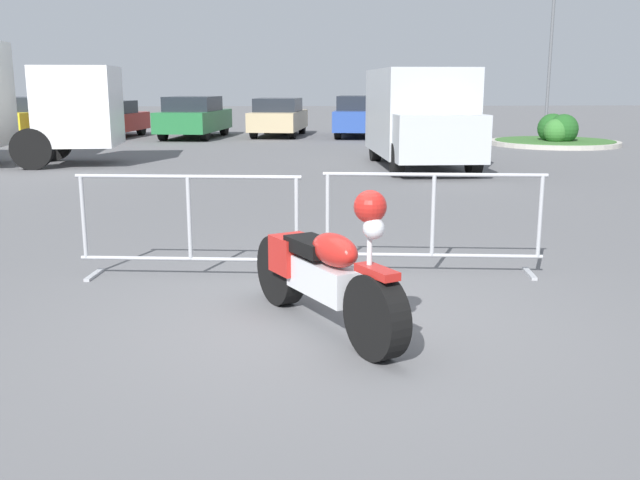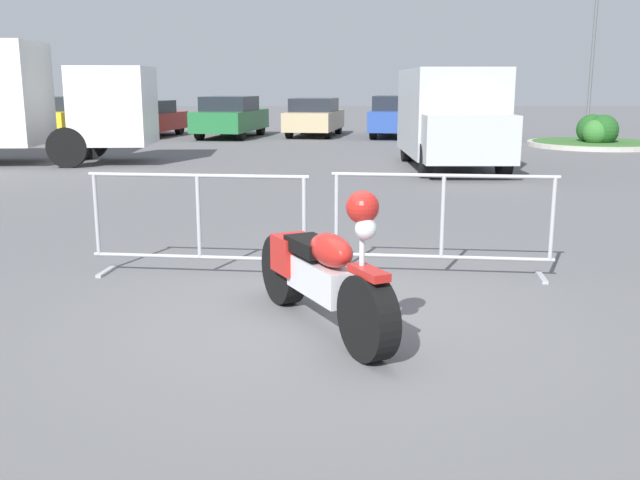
{
  "view_description": "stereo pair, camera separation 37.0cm",
  "coord_description": "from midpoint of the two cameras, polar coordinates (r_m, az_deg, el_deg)",
  "views": [
    {
      "loc": [
        -0.38,
        -5.67,
        1.96
      ],
      "look_at": [
        -0.01,
        0.28,
        0.65
      ],
      "focal_mm": 40.0,
      "sensor_mm": 36.0,
      "label": 1
    },
    {
      "loc": [
        -0.01,
        -5.69,
        1.96
      ],
      "look_at": [
        -0.01,
        0.28,
        0.65
      ],
      "focal_mm": 40.0,
      "sensor_mm": 36.0,
      "label": 2
    }
  ],
  "objects": [
    {
      "name": "ground_plane",
      "position": [
        6.01,
        -1.55,
        -6.64
      ],
      "size": [
        120.0,
        120.0,
        0.0
      ],
      "primitive_type": "plane",
      "color": "#5B5B5E"
    },
    {
      "name": "parked_car_green",
      "position": [
        27.12,
        -10.42,
        9.66
      ],
      "size": [
        2.53,
        4.69,
        1.51
      ],
      "rotation": [
        0.0,
        0.0,
        1.4
      ],
      "color": "#236B38",
      "rests_on": "ground"
    },
    {
      "name": "parked_car_red",
      "position": [
        27.98,
        -16.78,
        9.25
      ],
      "size": [
        2.26,
        4.19,
        1.35
      ],
      "rotation": [
        0.0,
        0.0,
        1.4
      ],
      "color": "#B21E19",
      "rests_on": "ground"
    },
    {
      "name": "parked_car_yellow",
      "position": [
        29.07,
        -22.76,
        9.06
      ],
      "size": [
        2.49,
        4.62,
        1.49
      ],
      "rotation": [
        0.0,
        0.0,
        1.4
      ],
      "color": "yellow",
      "rests_on": "ground"
    },
    {
      "name": "delivery_van",
      "position": [
        17.35,
        7.35,
        9.91
      ],
      "size": [
        2.0,
        5.0,
        2.31
      ],
      "rotation": [
        0.0,
        0.0,
        -1.57
      ],
      "color": "#B2B7BC",
      "rests_on": "ground"
    },
    {
      "name": "crowd_barrier_far",
      "position": [
        7.46,
        7.63,
        1.42
      ],
      "size": [
        2.28,
        0.68,
        1.07
      ],
      "rotation": [
        0.0,
        0.0,
        -0.12
      ],
      "color": "#9EA0A5",
      "rests_on": "ground"
    },
    {
      "name": "pedestrian",
      "position": [
        24.04,
        4.56,
        9.86
      ],
      "size": [
        0.47,
        0.47,
        1.69
      ],
      "rotation": [
        0.0,
        0.0,
        5.67
      ],
      "color": "#262838",
      "rests_on": "ground"
    },
    {
      "name": "street_lamp",
      "position": [
        30.29,
        17.68,
        15.13
      ],
      "size": [
        0.36,
        0.7,
        5.68
      ],
      "color": "#595B60",
      "rests_on": "ground"
    },
    {
      "name": "parked_car_tan",
      "position": [
        27.66,
        -3.71,
        9.8
      ],
      "size": [
        2.4,
        4.44,
        1.43
      ],
      "rotation": [
        0.0,
        0.0,
        1.4
      ],
      "color": "tan",
      "rests_on": "ground"
    },
    {
      "name": "parked_car_blue",
      "position": [
        27.43,
        2.92,
        9.89
      ],
      "size": [
        2.56,
        4.74,
        1.53
      ],
      "rotation": [
        0.0,
        0.0,
        1.4
      ],
      "color": "#284799",
      "rests_on": "ground"
    },
    {
      "name": "motorcycle",
      "position": [
        5.76,
        -1.59,
        -2.64
      ],
      "size": [
        1.11,
        2.02,
        1.23
      ],
      "rotation": [
        0.0,
        0.0,
        -1.11
      ],
      "color": "black",
      "rests_on": "ground"
    },
    {
      "name": "planter_island",
      "position": [
        24.63,
        17.98,
        7.9
      ],
      "size": [
        4.14,
        4.14,
        1.02
      ],
      "color": "#ADA89E",
      "rests_on": "ground"
    },
    {
      "name": "parked_car_white",
      "position": [
        27.73,
        9.49,
        9.64
      ],
      "size": [
        2.36,
        4.37,
        1.41
      ],
      "rotation": [
        0.0,
        0.0,
        1.4
      ],
      "color": "white",
      "rests_on": "ground"
    },
    {
      "name": "crowd_barrier_near",
      "position": [
        7.39,
        -11.82,
        1.17
      ],
      "size": [
        2.28,
        0.68,
        1.07
      ],
      "rotation": [
        0.0,
        0.0,
        -0.12
      ],
      "color": "#9EA0A5",
      "rests_on": "ground"
    }
  ]
}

